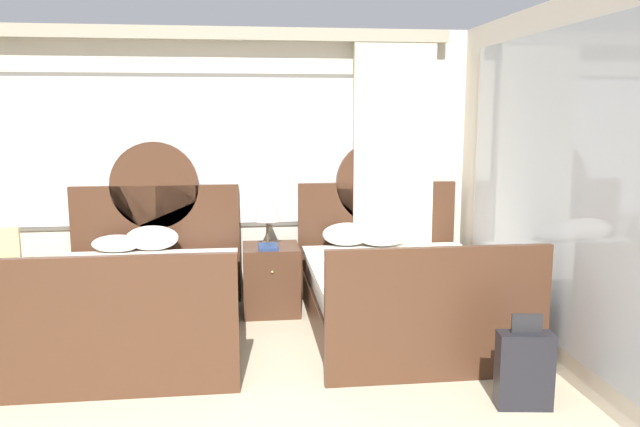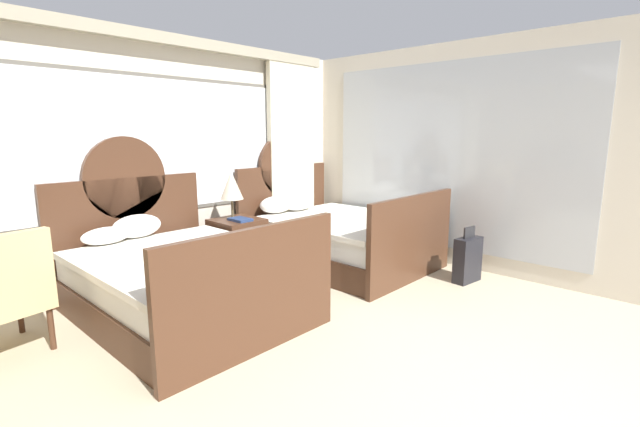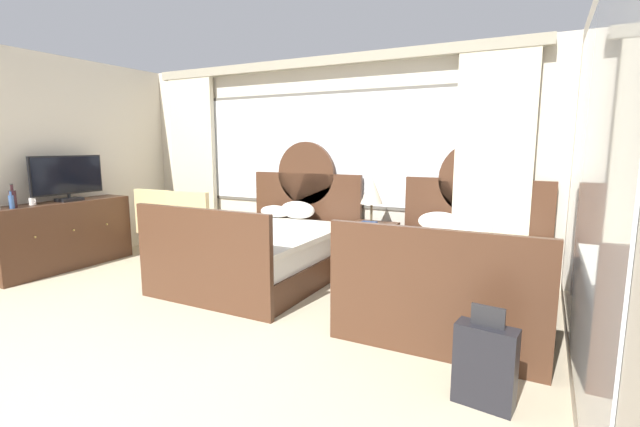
{
  "view_description": "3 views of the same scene",
  "coord_description": "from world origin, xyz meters",
  "px_view_note": "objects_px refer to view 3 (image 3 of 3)",
  "views": [
    {
      "loc": [
        0.68,
        -2.08,
        1.9
      ],
      "look_at": [
        1.31,
        3.05,
        1.05
      ],
      "focal_mm": 35.07,
      "sensor_mm": 36.0,
      "label": 1
    },
    {
      "loc": [
        -2.11,
        -0.45,
        1.66
      ],
      "look_at": [
        1.15,
        2.57,
        0.82
      ],
      "focal_mm": 24.6,
      "sensor_mm": 36.0,
      "label": 2
    },
    {
      "loc": [
        2.68,
        -1.09,
        1.56
      ],
      "look_at": [
        0.6,
        2.97,
        0.85
      ],
      "focal_mm": 24.45,
      "sensor_mm": 36.0,
      "label": 3
    }
  ],
  "objects_px": {
    "tv_flatscreen": "(68,178)",
    "suitcase_on_floor": "(485,365)",
    "book_on_nightstand": "(367,224)",
    "armchair_by_window_centre": "(164,221)",
    "bed_near_window": "(265,249)",
    "armchair_by_window_left": "(196,224)",
    "dresser_minibar": "(63,235)",
    "cup_on_dresser": "(32,201)",
    "bed_near_mirror": "(457,274)",
    "bottle_wine_dark": "(13,198)",
    "nightstand_between_beds": "(372,251)",
    "table_lamp_on_nightstand": "(372,190)",
    "bottle_spirit_blue": "(11,201)"
  },
  "relations": [
    {
      "from": "cup_on_dresser",
      "to": "tv_flatscreen",
      "type": "bearing_deg",
      "value": 86.22
    },
    {
      "from": "armchair_by_window_left",
      "to": "bottle_spirit_blue",
      "type": "bearing_deg",
      "value": -123.65
    },
    {
      "from": "book_on_nightstand",
      "to": "cup_on_dresser",
      "type": "xyz_separation_m",
      "value": [
        -3.61,
        -1.66,
        0.24
      ]
    },
    {
      "from": "nightstand_between_beds",
      "to": "dresser_minibar",
      "type": "relative_size",
      "value": 0.38
    },
    {
      "from": "bed_near_mirror",
      "to": "suitcase_on_floor",
      "type": "xyz_separation_m",
      "value": [
        0.44,
        -1.54,
        -0.09
      ]
    },
    {
      "from": "bed_near_window",
      "to": "cup_on_dresser",
      "type": "bearing_deg",
      "value": -155.6
    },
    {
      "from": "bottle_spirit_blue",
      "to": "suitcase_on_floor",
      "type": "distance_m",
      "value": 5.11
    },
    {
      "from": "bed_near_window",
      "to": "bed_near_mirror",
      "type": "xyz_separation_m",
      "value": [
        2.19,
        0.0,
        0.0
      ]
    },
    {
      "from": "bed_near_mirror",
      "to": "bottle_spirit_blue",
      "type": "bearing_deg",
      "value": -162.7
    },
    {
      "from": "bed_near_mirror",
      "to": "armchair_by_window_centre",
      "type": "height_order",
      "value": "bed_near_mirror"
    },
    {
      "from": "table_lamp_on_nightstand",
      "to": "bottle_spirit_blue",
      "type": "height_order",
      "value": "table_lamp_on_nightstand"
    },
    {
      "from": "nightstand_between_beds",
      "to": "table_lamp_on_nightstand",
      "type": "height_order",
      "value": "table_lamp_on_nightstand"
    },
    {
      "from": "bed_near_window",
      "to": "suitcase_on_floor",
      "type": "height_order",
      "value": "bed_near_window"
    },
    {
      "from": "nightstand_between_beds",
      "to": "tv_flatscreen",
      "type": "xyz_separation_m",
      "value": [
        -3.61,
        -1.33,
        0.83
      ]
    },
    {
      "from": "bed_near_window",
      "to": "book_on_nightstand",
      "type": "xyz_separation_m",
      "value": [
        1.07,
        0.51,
        0.31
      ]
    },
    {
      "from": "bed_near_mirror",
      "to": "armchair_by_window_left",
      "type": "bearing_deg",
      "value": 175.93
    },
    {
      "from": "book_on_nightstand",
      "to": "dresser_minibar",
      "type": "relative_size",
      "value": 0.15
    },
    {
      "from": "bottle_wine_dark",
      "to": "book_on_nightstand",
      "type": "bearing_deg",
      "value": 28.07
    },
    {
      "from": "nightstand_between_beds",
      "to": "tv_flatscreen",
      "type": "relative_size",
      "value": 0.69
    },
    {
      "from": "bed_near_mirror",
      "to": "book_on_nightstand",
      "type": "height_order",
      "value": "bed_near_mirror"
    },
    {
      "from": "armchair_by_window_left",
      "to": "armchair_by_window_centre",
      "type": "distance_m",
      "value": 0.6
    },
    {
      "from": "cup_on_dresser",
      "to": "book_on_nightstand",
      "type": "bearing_deg",
      "value": 24.69
    },
    {
      "from": "bed_near_window",
      "to": "book_on_nightstand",
      "type": "distance_m",
      "value": 1.23
    },
    {
      "from": "dresser_minibar",
      "to": "armchair_by_window_left",
      "type": "height_order",
      "value": "armchair_by_window_left"
    },
    {
      "from": "bed_near_window",
      "to": "dresser_minibar",
      "type": "distance_m",
      "value": 2.67
    },
    {
      "from": "tv_flatscreen",
      "to": "suitcase_on_floor",
      "type": "bearing_deg",
      "value": -9.09
    },
    {
      "from": "suitcase_on_floor",
      "to": "armchair_by_window_centre",
      "type": "bearing_deg",
      "value": 158.47
    },
    {
      "from": "nightstand_between_beds",
      "to": "table_lamp_on_nightstand",
      "type": "relative_size",
      "value": 1.14
    },
    {
      "from": "book_on_nightstand",
      "to": "armchair_by_window_centre",
      "type": "relative_size",
      "value": 0.27
    },
    {
      "from": "bed_near_mirror",
      "to": "bottle_spirit_blue",
      "type": "xyz_separation_m",
      "value": [
        -4.63,
        -1.44,
        0.59
      ]
    },
    {
      "from": "table_lamp_on_nightstand",
      "to": "bottle_wine_dark",
      "type": "height_order",
      "value": "table_lamp_on_nightstand"
    },
    {
      "from": "tv_flatscreen",
      "to": "bottle_wine_dark",
      "type": "xyz_separation_m",
      "value": [
        0.02,
        -0.67,
        -0.19
      ]
    },
    {
      "from": "bed_near_mirror",
      "to": "armchair_by_window_left",
      "type": "height_order",
      "value": "bed_near_mirror"
    },
    {
      "from": "book_on_nightstand",
      "to": "armchair_by_window_centre",
      "type": "bearing_deg",
      "value": -175.08
    },
    {
      "from": "armchair_by_window_left",
      "to": "table_lamp_on_nightstand",
      "type": "bearing_deg",
      "value": 9.6
    },
    {
      "from": "bed_near_mirror",
      "to": "bottle_spirit_blue",
      "type": "height_order",
      "value": "bed_near_mirror"
    },
    {
      "from": "bottle_wine_dark",
      "to": "bottle_spirit_blue",
      "type": "bearing_deg",
      "value": -42.47
    },
    {
      "from": "bed_near_window",
      "to": "armchair_by_window_left",
      "type": "bearing_deg",
      "value": 169.06
    },
    {
      "from": "table_lamp_on_nightstand",
      "to": "cup_on_dresser",
      "type": "relative_size",
      "value": 5.19
    },
    {
      "from": "table_lamp_on_nightstand",
      "to": "tv_flatscreen",
      "type": "distance_m",
      "value": 3.84
    },
    {
      "from": "bed_near_window",
      "to": "tv_flatscreen",
      "type": "relative_size",
      "value": 2.29
    },
    {
      "from": "book_on_nightstand",
      "to": "suitcase_on_floor",
      "type": "bearing_deg",
      "value": -52.72
    },
    {
      "from": "bottle_wine_dark",
      "to": "cup_on_dresser",
      "type": "height_order",
      "value": "bottle_wine_dark"
    },
    {
      "from": "tv_flatscreen",
      "to": "bottle_spirit_blue",
      "type": "distance_m",
      "value": 0.76
    },
    {
      "from": "nightstand_between_beds",
      "to": "bottle_wine_dark",
      "type": "distance_m",
      "value": 4.16
    },
    {
      "from": "armchair_by_window_left",
      "to": "armchair_by_window_centre",
      "type": "xyz_separation_m",
      "value": [
        -0.6,
        -0.0,
        0.0
      ]
    },
    {
      "from": "dresser_minibar",
      "to": "cup_on_dresser",
      "type": "distance_m",
      "value": 0.57
    },
    {
      "from": "book_on_nightstand",
      "to": "bed_near_mirror",
      "type": "bearing_deg",
      "value": -24.26
    },
    {
      "from": "nightstand_between_beds",
      "to": "book_on_nightstand",
      "type": "bearing_deg",
      "value": -104.91
    },
    {
      "from": "tv_flatscreen",
      "to": "cup_on_dresser",
      "type": "height_order",
      "value": "tv_flatscreen"
    }
  ]
}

